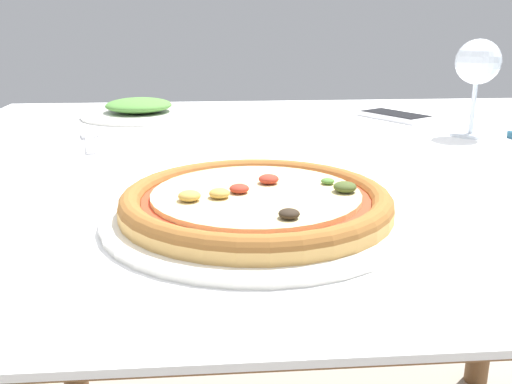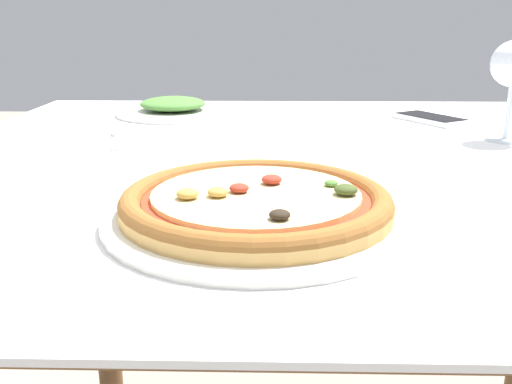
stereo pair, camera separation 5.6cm
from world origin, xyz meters
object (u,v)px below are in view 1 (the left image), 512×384
object	(u,v)px
fork	(90,141)
cell_phone	(395,116)
wine_glass_far_left	(478,65)
dining_table	(323,203)
pizza_plate	(256,205)
side_plate	(139,110)

from	to	relation	value
fork	cell_phone	size ratio (longest dim) A/B	1.06
wine_glass_far_left	cell_phone	size ratio (longest dim) A/B	1.01
dining_table	wine_glass_far_left	world-z (taller)	wine_glass_far_left
fork	wine_glass_far_left	bearing A→B (deg)	0.38
dining_table	wine_glass_far_left	xyz separation A→B (m)	(0.27, 0.09, 0.20)
pizza_plate	side_plate	size ratio (longest dim) A/B	1.32
fork	side_plate	bearing A→B (deg)	78.24
cell_phone	dining_table	bearing A→B (deg)	-125.92
pizza_plate	wine_glass_far_left	world-z (taller)	wine_glass_far_left
cell_phone	wine_glass_far_left	bearing A→B (deg)	-67.23
dining_table	fork	bearing A→B (deg)	166.23
dining_table	side_plate	xyz separation A→B (m)	(-0.32, 0.34, 0.10)
wine_glass_far_left	cell_phone	distance (m)	0.22
dining_table	cell_phone	size ratio (longest dim) A/B	7.95
dining_table	pizza_plate	distance (m)	0.34
dining_table	side_plate	world-z (taller)	side_plate
fork	dining_table	bearing A→B (deg)	-13.77
dining_table	fork	world-z (taller)	fork
dining_table	fork	size ratio (longest dim) A/B	7.49
cell_phone	side_plate	size ratio (longest dim) A/B	0.69
dining_table	side_plate	distance (m)	0.47
pizza_plate	fork	size ratio (longest dim) A/B	1.79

